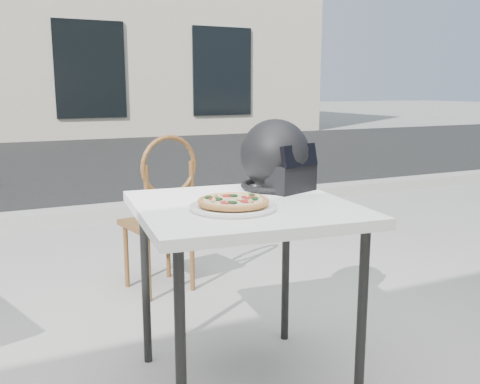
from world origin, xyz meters
name	(u,v)px	position (x,y,z in m)	size (l,w,h in m)	color
street_asphalt	(29,165)	(0.00, 7.00, 0.00)	(30.00, 8.00, 0.00)	black
curb	(63,216)	(0.00, 3.00, 0.06)	(30.00, 0.25, 0.12)	#9D9B92
cafe_table_main	(244,221)	(0.30, -0.07, 0.68)	(0.87, 0.87, 0.75)	white
plate	(233,207)	(0.22, -0.15, 0.76)	(0.40, 0.40, 0.02)	white
pizza	(233,201)	(0.22, -0.15, 0.78)	(0.27, 0.27, 0.03)	#D3914D
helmet	(277,158)	(0.55, 0.13, 0.88)	(0.37, 0.38, 0.30)	black
cafe_chair_main	(163,206)	(0.32, 1.04, 0.52)	(0.42, 0.42, 0.93)	brown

